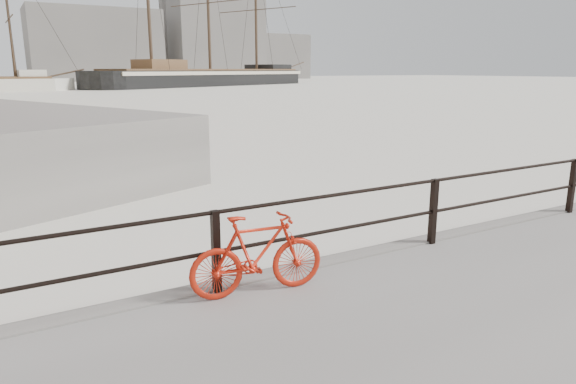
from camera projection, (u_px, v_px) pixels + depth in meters
name	position (u px, v px, depth m)	size (l,w,h in m)	color
ground	(423.00, 262.00, 8.04)	(400.00, 400.00, 0.00)	white
guardrail	(433.00, 212.00, 7.71)	(28.00, 0.10, 1.00)	black
bicycle	(258.00, 254.00, 5.97)	(1.61, 0.24, 0.97)	red
barque_black	(211.00, 86.00, 95.32)	(59.63, 19.52, 33.77)	black
industrial_west	(95.00, 46.00, 133.63)	(32.00, 18.00, 18.00)	gray
industrial_mid	(213.00, 38.00, 154.13)	(26.00, 20.00, 24.00)	gray
industrial_east	(272.00, 57.00, 170.68)	(20.00, 16.00, 14.00)	gray
smokestack	(164.00, 2.00, 149.71)	(2.80, 2.80, 44.00)	gray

